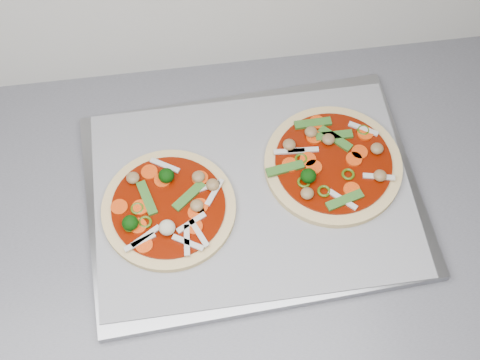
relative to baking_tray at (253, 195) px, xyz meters
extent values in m
cube|color=gray|center=(0.00, 0.00, 0.00)|extent=(0.51, 0.39, 0.02)
cube|color=#939398|center=(0.00, 0.00, 0.01)|extent=(0.48, 0.35, 0.00)
cylinder|color=#DDC679|center=(-0.13, -0.01, 0.02)|extent=(0.25, 0.25, 0.01)
cylinder|color=#701500|center=(-0.13, -0.01, 0.02)|extent=(0.21, 0.21, 0.00)
cube|color=beige|center=(-0.09, -0.06, 0.03)|extent=(0.03, 0.05, 0.00)
cylinder|color=#FE4D14|center=(-0.08, -0.02, 0.03)|extent=(0.04, 0.04, 0.00)
ellipsoid|color=brown|center=(-0.06, 0.01, 0.03)|extent=(0.02, 0.02, 0.01)
cube|color=beige|center=(-0.07, 0.01, 0.03)|extent=(0.05, 0.02, 0.00)
torus|color=#354D0C|center=(-0.16, -0.04, 0.03)|extent=(0.03, 0.03, 0.00)
cube|color=beige|center=(-0.17, -0.07, 0.03)|extent=(0.05, 0.03, 0.00)
cube|color=beige|center=(-0.16, -0.06, 0.03)|extent=(0.05, 0.03, 0.00)
cube|color=beige|center=(-0.06, 0.00, 0.03)|extent=(0.03, 0.04, 0.00)
cylinder|color=#FE4D14|center=(-0.17, -0.01, 0.03)|extent=(0.03, 0.03, 0.00)
ellipsoid|color=brown|center=(-0.18, 0.04, 0.03)|extent=(0.02, 0.02, 0.01)
cube|color=beige|center=(-0.10, -0.08, 0.03)|extent=(0.05, 0.03, 0.00)
ellipsoid|color=#0A3706|center=(-0.13, 0.03, 0.03)|extent=(0.03, 0.03, 0.02)
cylinder|color=#FE4D14|center=(-0.13, 0.03, 0.03)|extent=(0.03, 0.03, 0.00)
torus|color=#354D0C|center=(-0.17, -0.01, 0.03)|extent=(0.02, 0.02, 0.00)
cube|color=#356E24|center=(-0.16, 0.00, 0.03)|extent=(0.03, 0.06, 0.00)
ellipsoid|color=beige|center=(-0.13, -0.05, 0.03)|extent=(0.03, 0.03, 0.02)
cylinder|color=#FE4D14|center=(-0.17, -0.07, 0.03)|extent=(0.03, 0.03, 0.00)
cylinder|color=#FE4D14|center=(-0.09, -0.03, 0.03)|extent=(0.03, 0.03, 0.00)
ellipsoid|color=brown|center=(-0.09, -0.02, 0.03)|extent=(0.02, 0.02, 0.01)
cube|color=beige|center=(-0.11, -0.07, 0.03)|extent=(0.01, 0.05, 0.00)
cube|color=beige|center=(-0.13, 0.05, 0.03)|extent=(0.04, 0.03, 0.00)
cylinder|color=#FE4D14|center=(-0.15, 0.05, 0.03)|extent=(0.03, 0.03, 0.00)
cylinder|color=#FE4D14|center=(-0.09, -0.05, 0.03)|extent=(0.03, 0.03, 0.00)
cylinder|color=#FE4D14|center=(-0.17, -0.04, 0.03)|extent=(0.03, 0.03, 0.00)
torus|color=#354D0C|center=(-0.18, -0.04, 0.03)|extent=(0.02, 0.02, 0.00)
cylinder|color=#FE4D14|center=(-0.20, -0.01, 0.03)|extent=(0.03, 0.03, 0.00)
ellipsoid|color=brown|center=(-0.08, 0.03, 0.03)|extent=(0.02, 0.02, 0.01)
cube|color=beige|center=(-0.10, -0.05, 0.03)|extent=(0.05, 0.03, 0.00)
cylinder|color=#FE4D14|center=(-0.08, 0.02, 0.03)|extent=(0.03, 0.03, 0.00)
ellipsoid|color=#0A3706|center=(-0.18, -0.04, 0.03)|extent=(0.02, 0.02, 0.02)
cube|color=#356E24|center=(-0.10, 0.00, 0.03)|extent=(0.05, 0.05, 0.00)
cylinder|color=#DDC679|center=(0.13, 0.03, 0.02)|extent=(0.22, 0.22, 0.01)
cylinder|color=#701500|center=(0.13, 0.03, 0.02)|extent=(0.19, 0.19, 0.00)
cube|color=#356E24|center=(0.14, 0.07, 0.03)|extent=(0.06, 0.01, 0.00)
ellipsoid|color=brown|center=(0.13, 0.06, 0.03)|extent=(0.03, 0.03, 0.01)
cylinder|color=#FE4D14|center=(0.09, 0.04, 0.03)|extent=(0.04, 0.04, 0.00)
ellipsoid|color=brown|center=(0.08, -0.02, 0.03)|extent=(0.03, 0.03, 0.01)
cylinder|color=#FE4D14|center=(0.11, 0.07, 0.03)|extent=(0.03, 0.03, 0.00)
cylinder|color=#FE4D14|center=(0.19, 0.07, 0.03)|extent=(0.03, 0.03, 0.00)
cube|color=beige|center=(0.08, 0.05, 0.03)|extent=(0.05, 0.01, 0.00)
cylinder|color=#FE4D14|center=(0.06, 0.03, 0.03)|extent=(0.03, 0.03, 0.00)
ellipsoid|color=brown|center=(0.10, 0.08, 0.03)|extent=(0.03, 0.03, 0.01)
torus|color=#354D0C|center=(0.14, 0.00, 0.03)|extent=(0.03, 0.03, 0.00)
cylinder|color=#FE4D14|center=(0.14, -0.03, 0.03)|extent=(0.03, 0.03, 0.00)
cube|color=#356E24|center=(0.13, -0.04, 0.03)|extent=(0.06, 0.03, 0.00)
cube|color=#356E24|center=(0.11, 0.10, 0.03)|extent=(0.06, 0.01, 0.00)
torus|color=#354D0C|center=(0.10, -0.02, 0.03)|extent=(0.02, 0.02, 0.00)
torus|color=#354D0C|center=(0.08, 0.00, 0.03)|extent=(0.03, 0.03, 0.00)
cube|color=beige|center=(0.19, -0.01, 0.03)|extent=(0.05, 0.02, 0.00)
torus|color=#354D0C|center=(0.18, 0.08, 0.03)|extent=(0.03, 0.03, 0.00)
ellipsoid|color=brown|center=(0.06, 0.06, 0.03)|extent=(0.03, 0.03, 0.01)
cube|color=beige|center=(0.06, 0.05, 0.03)|extent=(0.05, 0.01, 0.00)
cylinder|color=#FE4D14|center=(0.16, 0.03, 0.03)|extent=(0.04, 0.04, 0.00)
ellipsoid|color=brown|center=(0.19, -0.01, 0.03)|extent=(0.03, 0.03, 0.01)
cube|color=#356E24|center=(0.14, 0.07, 0.03)|extent=(0.05, 0.05, 0.00)
torus|color=#354D0C|center=(0.08, 0.04, 0.03)|extent=(0.02, 0.02, 0.00)
ellipsoid|color=#0A3706|center=(0.08, 0.00, 0.04)|extent=(0.03, 0.03, 0.02)
cube|color=beige|center=(0.18, 0.08, 0.03)|extent=(0.04, 0.03, 0.00)
ellipsoid|color=brown|center=(0.20, 0.04, 0.03)|extent=(0.03, 0.03, 0.01)
cylinder|color=#FE4D14|center=(0.17, 0.04, 0.03)|extent=(0.03, 0.03, 0.00)
cube|color=#356E24|center=(0.05, 0.02, 0.03)|extent=(0.06, 0.02, 0.00)
cylinder|color=#FE4D14|center=(0.12, 0.10, 0.03)|extent=(0.03, 0.03, 0.00)
cylinder|color=#FE4D14|center=(0.10, 0.02, 0.03)|extent=(0.03, 0.03, 0.00)
cube|color=beige|center=(0.13, -0.04, 0.03)|extent=(0.04, 0.04, 0.00)
camera|label=1|loc=(-0.08, -0.47, 0.89)|focal=50.00mm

